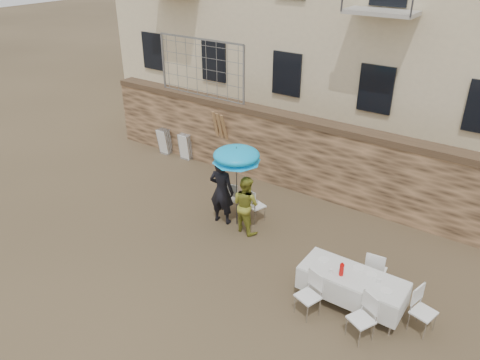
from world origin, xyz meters
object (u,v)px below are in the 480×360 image
Objects in this scene: banquet_table at (353,276)px; chair_stack_right at (187,146)px; umbrella at (236,158)px; table_chair_front_right at (361,319)px; couple_chair_left at (234,197)px; couple_chair_right at (256,205)px; table_chair_back at (375,269)px; table_chair_side at (424,311)px; woman_dress at (246,204)px; man_suit at (222,191)px; table_chair_front_left at (308,296)px; chair_stack_left at (167,140)px; soda_bottle at (342,270)px.

chair_stack_right is at bearing 154.15° from banquet_table.
table_chair_front_right is (4.16, -1.92, -1.46)m from umbrella.
couple_chair_left is at bearing -30.47° from chair_stack_right.
couple_chair_right is 1.04× the size of chair_stack_right.
couple_chair_right and table_chair_back have the same top height.
couple_chair_left is 5.66m from table_chair_side.
woman_dress reaches higher than table_chair_front_right.
table_chair_front_right is (4.56, -2.37, 0.00)m from couple_chair_left.
man_suit is 4.29m from table_chair_back.
table_chair_side is (2.00, 0.85, 0.00)m from table_chair_front_left.
table_chair_back is at bearing 161.71° from couple_chair_left.
man_suit is at bearing 94.52° from table_chair_side.
banquet_table is at bearing 150.85° from couple_chair_left.
table_chair_side is at bearing 160.52° from man_suit.
table_chair_back is at bearing -5.42° from umbrella.
table_chair_front_left is 1.00× the size of table_chair_back.
table_chair_front_right is at bearing 18.92° from table_chair_front_left.
couple_chair_left is at bearing -17.08° from table_chair_back.
chair_stack_right is (-7.43, 3.60, -0.27)m from banquet_table.
couple_chair_right is at bearing -21.75° from chair_stack_left.
soda_bottle is at bearing 60.93° from table_chair_back.
chair_stack_left is at bearing -32.35° from couple_chair_left.
umbrella reaches higher than woman_dress.
chair_stack_right is (0.90, 0.00, 0.00)m from chair_stack_left.
couple_chair_right is 1.04× the size of chair_stack_left.
banquet_table is 0.86m from table_chair_back.
woman_dress is at bearing 165.07° from table_chair_front_left.
table_chair_back is 1.04× the size of chair_stack_right.
table_chair_side is (1.60, 0.25, -0.43)m from soda_bottle.
man_suit is 1.92× the size of table_chair_front_left.
soda_bottle is (3.86, -1.77, 0.43)m from couple_chair_left.
banquet_table is 2.19× the size of table_chair_front_left.
table_chair_side is at bearing 69.08° from table_chair_front_right.
man_suit is 4.99m from chair_stack_left.
couple_chair_left is at bearing -25.85° from woman_dress.
chair_stack_left is (-9.73, 3.50, -0.02)m from table_chair_side.
table_chair_side is (5.46, -0.97, -0.44)m from man_suit.
soda_bottle is (3.46, -1.32, -1.03)m from umbrella.
couple_chair_left is 1.00× the size of table_chair_front_right.
man_suit reaches higher than couple_chair_right.
soda_bottle is (-0.20, -0.15, 0.17)m from banquet_table.
umbrella is 1.55m from couple_chair_right.
chair_stack_right is at bearing 147.16° from umbrella.
table_chair_side is at bearing 4.09° from banquet_table.
table_chair_side is at bearing 178.81° from woman_dress.
table_chair_front_left is 1.04× the size of chair_stack_right.
man_suit reaches higher than chair_stack_left.
table_chair_back is at bearing 126.67° from table_chair_front_right.
couple_chair_left is (-0.75, 0.55, -0.29)m from woman_dress.
chair_stack_left is at bearing 169.55° from table_chair_front_left.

